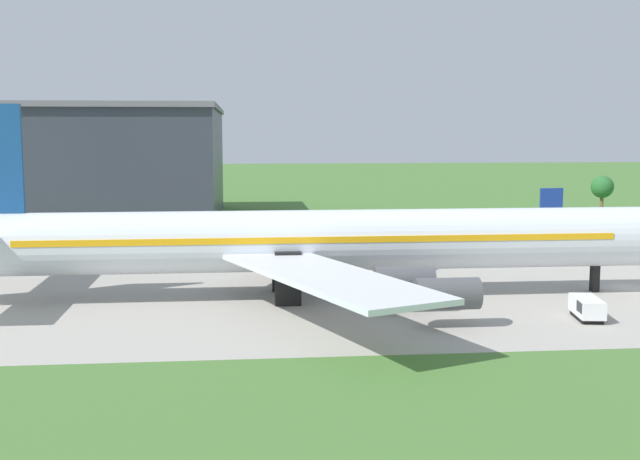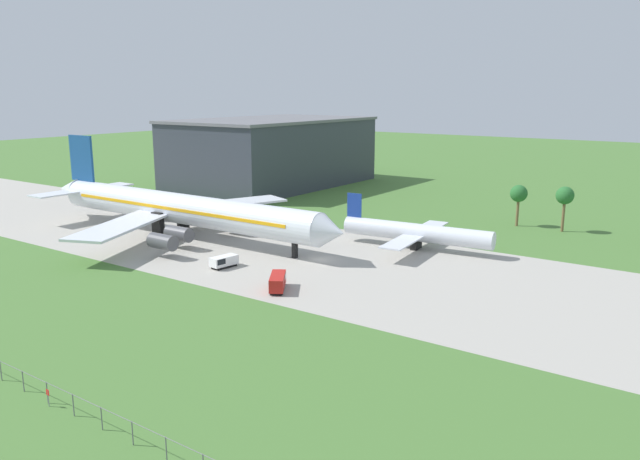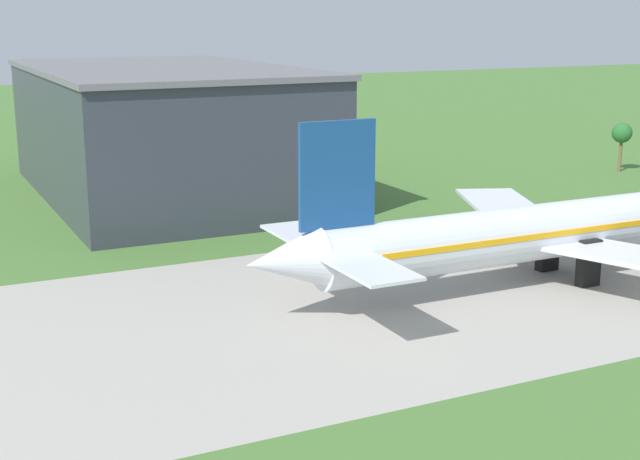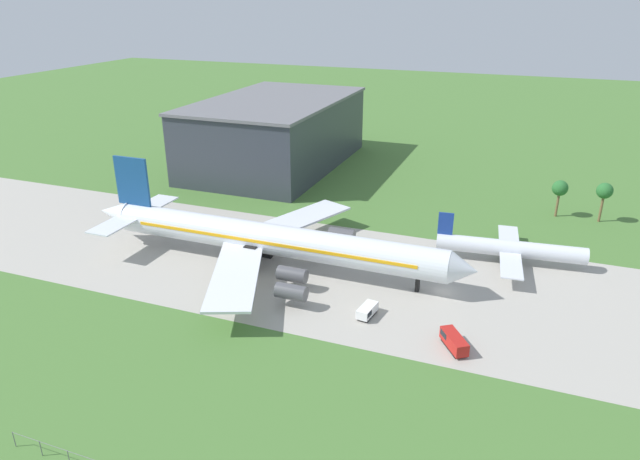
# 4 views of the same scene
# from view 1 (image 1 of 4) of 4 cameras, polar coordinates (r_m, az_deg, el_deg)

# --- Properties ---
(ground_plane) EXTENTS (600.00, 600.00, 0.00)m
(ground_plane) POSITION_cam_1_polar(r_m,az_deg,el_deg) (88.38, 21.09, -3.85)
(ground_plane) COLOR #477233
(taxiway_strip) EXTENTS (320.00, 44.00, 0.02)m
(taxiway_strip) POSITION_cam_1_polar(r_m,az_deg,el_deg) (88.37, 21.09, -3.84)
(taxiway_strip) COLOR #A8A399
(taxiway_strip) RESTS_ON ground_plane
(jet_airliner) EXTENTS (77.87, 53.26, 18.48)m
(jet_airliner) POSITION_cam_1_polar(r_m,az_deg,el_deg) (76.79, -0.96, -0.79)
(jet_airliner) COLOR silver
(jet_airliner) RESTS_ON ground_plane
(baggage_tug) EXTENTS (2.63, 4.82, 1.86)m
(baggage_tug) POSITION_cam_1_polar(r_m,az_deg,el_deg) (72.32, 18.50, -5.29)
(baggage_tug) COLOR black
(baggage_tug) RESTS_ON ground_plane
(terminal_building) EXTENTS (36.72, 61.20, 19.90)m
(terminal_building) POSITION_cam_1_polar(r_m,az_deg,el_deg) (141.06, -14.55, 4.44)
(terminal_building) COLOR #333842
(terminal_building) RESTS_ON ground_plane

